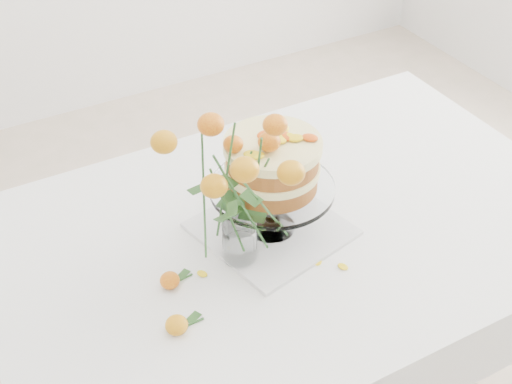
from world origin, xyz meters
The scene contains 10 objects.
table centered at (0.00, 0.00, 0.67)m, with size 1.43×0.93×0.76m.
napkin centered at (-0.06, 0.00, 0.76)m, with size 0.30×0.30×0.01m, color silver.
cake_stand centered at (-0.06, 0.00, 0.93)m, with size 0.28×0.28×0.25m.
rose_vase centered at (-0.17, -0.05, 0.98)m, with size 0.33×0.33×0.38m.
loose_rose_near centered at (-0.37, -0.17, 0.78)m, with size 0.08×0.05×0.04m.
loose_rose_far centered at (-0.33, -0.05, 0.77)m, with size 0.08×0.04×0.04m.
stray_petal_a centered at (-0.12, -0.10, 0.76)m, with size 0.03×0.02×0.00m, color yellow.
stray_petal_b centered at (-0.02, -0.14, 0.76)m, with size 0.03×0.02×0.00m, color yellow.
stray_petal_c centered at (0.02, -0.18, 0.76)m, with size 0.03×0.02×0.00m, color yellow.
stray_petal_d centered at (-0.26, -0.05, 0.76)m, with size 0.03×0.02×0.00m, color yellow.
Camera 1 is at (-0.69, -1.07, 1.85)m, focal length 50.00 mm.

